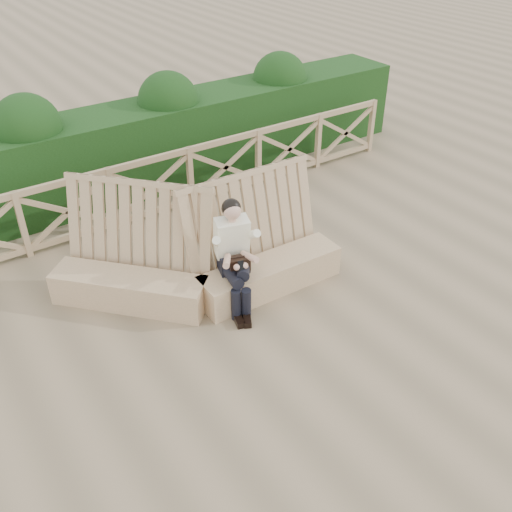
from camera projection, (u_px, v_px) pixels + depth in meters
ground at (275, 327)px, 7.42m from camera, size 60.00×60.00×0.00m
bench at (200, 269)px, 7.83m from camera, size 3.73×2.17×1.58m
woman at (234, 252)px, 7.46m from camera, size 0.62×0.97×1.51m
guardrail at (152, 188)px, 9.51m from camera, size 10.10×0.09×1.10m
hedge at (122, 153)px, 10.23m from camera, size 12.00×1.20×1.50m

